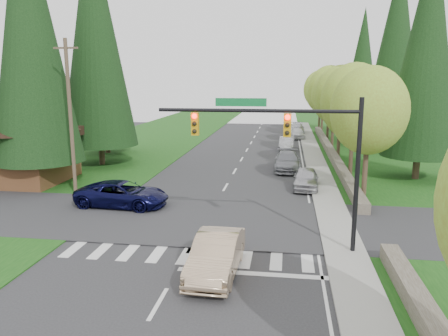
% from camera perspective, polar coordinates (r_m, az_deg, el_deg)
% --- Properties ---
extents(ground, '(120.00, 120.00, 0.00)m').
position_cam_1_polar(ground, '(16.61, -7.57, -15.51)').
color(ground, '#28282B').
rests_on(ground, ground).
extents(grass_east, '(14.00, 110.00, 0.06)m').
position_cam_1_polar(grass_east, '(36.11, 22.16, -1.28)').
color(grass_east, '#154412').
rests_on(grass_east, ground).
extents(grass_west, '(14.00, 110.00, 0.06)m').
position_cam_1_polar(grass_west, '(39.00, -18.10, -0.08)').
color(grass_west, '#154412').
rests_on(grass_west, ground).
extents(cross_street, '(120.00, 8.00, 0.10)m').
position_cam_1_polar(cross_street, '(23.81, -2.34, -6.87)').
color(cross_street, '#28282B').
rests_on(cross_street, ground).
extents(sidewalk_east, '(1.80, 80.00, 0.13)m').
position_cam_1_polar(sidewalk_east, '(37.06, 12.25, -0.30)').
color(sidewalk_east, gray).
rests_on(sidewalk_east, ground).
extents(curb_east, '(0.20, 80.00, 0.13)m').
position_cam_1_polar(curb_east, '(37.01, 10.94, -0.27)').
color(curb_east, gray).
rests_on(curb_east, ground).
extents(stone_wall_north, '(0.70, 40.00, 0.70)m').
position_cam_1_polar(stone_wall_north, '(45.00, 13.75, 2.07)').
color(stone_wall_north, '#4C4438').
rests_on(stone_wall_north, ground).
extents(traffic_signal, '(8.70, 0.37, 6.80)m').
position_cam_1_polar(traffic_signal, '(18.87, 8.74, 3.68)').
color(traffic_signal, black).
rests_on(traffic_signal, ground).
extents(brown_building, '(8.40, 8.40, 5.40)m').
position_cam_1_polar(brown_building, '(35.21, -24.92, 3.34)').
color(brown_building, '#4C2D19').
rests_on(brown_building, ground).
extents(utility_pole, '(1.60, 0.24, 10.00)m').
position_cam_1_polar(utility_pole, '(29.65, -19.42, 6.31)').
color(utility_pole, '#473828').
rests_on(utility_pole, ground).
extents(decid_tree_0, '(4.80, 4.80, 8.37)m').
position_cam_1_polar(decid_tree_0, '(28.71, 18.41, 7.13)').
color(decid_tree_0, '#38281C').
rests_on(decid_tree_0, ground).
extents(decid_tree_1, '(5.20, 5.20, 8.80)m').
position_cam_1_polar(decid_tree_1, '(35.61, 16.65, 8.32)').
color(decid_tree_1, '#38281C').
rests_on(decid_tree_1, ground).
extents(decid_tree_2, '(5.00, 5.00, 8.82)m').
position_cam_1_polar(decid_tree_2, '(42.51, 15.04, 9.04)').
color(decid_tree_2, '#38281C').
rests_on(decid_tree_2, ground).
extents(decid_tree_3, '(5.00, 5.00, 8.55)m').
position_cam_1_polar(decid_tree_3, '(49.49, 14.21, 9.08)').
color(decid_tree_3, '#38281C').
rests_on(decid_tree_3, ground).
extents(decid_tree_4, '(5.40, 5.40, 9.18)m').
position_cam_1_polar(decid_tree_4, '(56.45, 13.61, 9.78)').
color(decid_tree_4, '#38281C').
rests_on(decid_tree_4, ground).
extents(decid_tree_5, '(4.80, 4.80, 8.30)m').
position_cam_1_polar(decid_tree_5, '(63.42, 12.84, 9.50)').
color(decid_tree_5, '#38281C').
rests_on(decid_tree_5, ground).
extents(decid_tree_6, '(5.20, 5.20, 8.86)m').
position_cam_1_polar(decid_tree_6, '(70.40, 12.49, 9.97)').
color(decid_tree_6, '#38281C').
rests_on(decid_tree_6, ground).
extents(conifer_w_a, '(6.12, 6.12, 19.80)m').
position_cam_1_polar(conifer_w_a, '(33.18, -24.04, 16.26)').
color(conifer_w_a, '#38281C').
rests_on(conifer_w_a, ground).
extents(conifer_w_b, '(5.44, 5.44, 17.80)m').
position_cam_1_polar(conifer_w_b, '(38.06, -24.60, 13.98)').
color(conifer_w_b, '#38281C').
rests_on(conifer_w_b, ground).
extents(conifer_w_c, '(6.46, 6.46, 20.80)m').
position_cam_1_polar(conifer_w_c, '(39.82, -16.50, 16.55)').
color(conifer_w_c, '#38281C').
rests_on(conifer_w_c, ground).
extents(conifer_w_e, '(5.78, 5.78, 18.80)m').
position_cam_1_polar(conifer_w_e, '(46.03, -15.59, 14.62)').
color(conifer_w_e, '#38281C').
rests_on(conifer_w_e, ground).
extents(conifer_e_a, '(5.44, 5.44, 17.80)m').
position_cam_1_polar(conifer_e_a, '(35.65, 24.99, 14.17)').
color(conifer_e_a, '#38281C').
rests_on(conifer_e_a, ground).
extents(conifer_e_b, '(6.12, 6.12, 19.80)m').
position_cam_1_polar(conifer_e_b, '(49.50, 21.55, 14.59)').
color(conifer_e_b, '#38281C').
rests_on(conifer_e_b, ground).
extents(conifer_e_c, '(5.10, 5.10, 16.80)m').
position_cam_1_polar(conifer_e_c, '(62.99, 17.62, 12.67)').
color(conifer_e_c, '#38281C').
rests_on(conifer_e_c, ground).
extents(sedan_champagne, '(1.82, 4.84, 1.58)m').
position_cam_1_polar(sedan_champagne, '(17.39, -1.00, -11.25)').
color(sedan_champagne, tan).
rests_on(sedan_champagne, ground).
extents(suv_navy, '(5.68, 2.92, 1.53)m').
position_cam_1_polar(suv_navy, '(26.81, -13.13, -3.35)').
color(suv_navy, black).
rests_on(suv_navy, ground).
extents(parked_car_a, '(1.90, 4.29, 1.44)m').
position_cam_1_polar(parked_car_a, '(30.91, 10.64, -1.35)').
color(parked_car_a, '#B3B2B7').
rests_on(parked_car_a, ground).
extents(parked_car_b, '(2.19, 5.24, 1.51)m').
position_cam_1_polar(parked_car_b, '(36.88, 8.30, 0.88)').
color(parked_car_b, gray).
rests_on(parked_car_b, ground).
extents(parked_car_c, '(1.56, 4.27, 1.40)m').
position_cam_1_polar(parked_car_c, '(47.22, 8.16, 3.15)').
color(parked_car_c, '#B4B5B9').
rests_on(parked_car_c, ground).
extents(parked_car_d, '(1.90, 4.09, 1.36)m').
position_cam_1_polar(parked_car_d, '(56.65, 9.61, 4.48)').
color(parked_car_d, white).
rests_on(parked_car_d, ground).
extents(parked_car_e, '(2.12, 5.01, 1.44)m').
position_cam_1_polar(parked_car_e, '(61.95, 9.51, 5.13)').
color(parked_car_e, silver).
rests_on(parked_car_e, ground).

